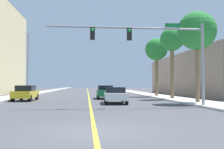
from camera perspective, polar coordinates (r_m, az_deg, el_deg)
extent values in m
plane|color=#47474C|center=(50.98, -5.30, -4.00)|extent=(192.00, 192.00, 0.00)
cube|color=#9E9B93|center=(51.75, -15.54, -3.82)|extent=(3.29, 168.00, 0.15)
cube|color=beige|center=(51.84, 4.92, -3.89)|extent=(3.29, 168.00, 0.15)
cube|color=yellow|center=(50.98, -5.30, -4.00)|extent=(0.16, 144.00, 0.01)
cube|color=gray|center=(42.98, 22.71, -0.12)|extent=(14.26, 27.36, 6.06)
cylinder|color=gray|center=(19.47, 19.36, 2.24)|extent=(0.20, 0.20, 5.81)
cylinder|color=gray|center=(18.24, 3.25, 10.23)|extent=(10.92, 0.14, 0.14)
cube|color=black|center=(18.18, 3.83, 8.83)|extent=(0.32, 0.24, 0.84)
sphere|color=green|center=(18.09, 3.90, 9.69)|extent=(0.20, 0.20, 0.20)
cube|color=black|center=(17.94, -4.33, 8.97)|extent=(0.32, 0.24, 0.84)
sphere|color=green|center=(17.86, -4.31, 9.85)|extent=(0.20, 0.20, 0.20)
cube|color=#147233|center=(19.07, 13.19, 10.51)|extent=(1.10, 0.04, 0.28)
cylinder|color=gray|center=(35.99, -18.05, 2.01)|extent=(0.16, 0.16, 8.05)
cube|color=beige|center=(36.53, -17.97, 8.56)|extent=(0.56, 0.28, 0.20)
cylinder|color=brown|center=(22.59, 18.27, 1.76)|extent=(0.33, 0.33, 5.92)
sphere|color=#287F33|center=(22.98, 18.18, 9.14)|extent=(3.20, 3.20, 3.20)
cone|color=#287F33|center=(23.30, 20.42, 8.52)|extent=(0.51, 1.73, 1.58)
cone|color=#287F33|center=(23.89, 18.35, 8.23)|extent=(1.57, 1.16, 1.28)
cone|color=#287F33|center=(23.19, 15.85, 8.51)|extent=(1.22, 1.49, 1.48)
cone|color=#287F33|center=(22.13, 16.93, 9.04)|extent=(1.11, 1.34, 1.50)
cone|color=#287F33|center=(22.27, 19.91, 9.01)|extent=(1.37, 0.80, 1.72)
cylinder|color=brown|center=(28.40, 13.10, 1.29)|extent=(0.40, 0.40, 6.29)
sphere|color=#287F33|center=(28.76, 13.04, 7.55)|extent=(2.52, 2.52, 2.52)
cone|color=#287F33|center=(28.92, 14.51, 7.11)|extent=(0.53, 1.30, 1.30)
cone|color=#287F33|center=(29.46, 12.76, 6.92)|extent=(1.23, 0.56, 1.32)
cone|color=#287F33|center=(28.51, 11.59, 7.22)|extent=(0.45, 1.28, 0.96)
cone|color=#287F33|center=(28.00, 13.35, 7.41)|extent=(1.35, 0.59, 1.15)
cylinder|color=brown|center=(34.36, 9.76, 0.48)|extent=(0.38, 0.38, 6.07)
sphere|color=#287F33|center=(34.64, 9.73, 5.50)|extent=(2.92, 2.92, 2.92)
cone|color=#287F33|center=(34.98, 11.04, 5.10)|extent=(0.64, 1.68, 1.25)
cone|color=#287F33|center=(35.47, 9.96, 4.99)|extent=(1.39, 0.92, 1.40)
cone|color=#287F33|center=(34.77, 8.30, 5.13)|extent=(0.97, 1.62, 1.39)
cone|color=#287F33|center=(33.99, 8.69, 5.30)|extent=(0.91, 1.20, 1.70)
cone|color=#287F33|center=(33.91, 10.60, 5.33)|extent=(1.34, 0.81, 1.41)
cube|color=#196638|center=(29.10, -1.56, -4.04)|extent=(1.86, 4.61, 0.69)
cube|color=black|center=(28.88, -1.53, -2.90)|extent=(1.60, 2.06, 0.47)
cylinder|color=black|center=(30.82, -3.22, -4.57)|extent=(0.23, 0.64, 0.64)
cylinder|color=black|center=(30.90, -0.26, -4.57)|extent=(0.23, 0.64, 0.64)
cylinder|color=black|center=(27.34, -3.02, -4.87)|extent=(0.23, 0.64, 0.64)
cylinder|color=black|center=(27.44, 0.31, -4.86)|extent=(0.23, 0.64, 0.64)
cube|color=gold|center=(26.63, -18.52, -4.14)|extent=(1.91, 3.92, 0.64)
cube|color=black|center=(26.68, -18.46, -2.87)|extent=(1.62, 1.96, 0.54)
cylinder|color=black|center=(25.12, -17.61, -5.00)|extent=(0.24, 0.65, 0.64)
cylinder|color=black|center=(25.54, -21.03, -4.91)|extent=(0.24, 0.65, 0.64)
cylinder|color=black|center=(27.80, -16.22, -4.74)|extent=(0.24, 0.65, 0.64)
cylinder|color=black|center=(28.19, -19.33, -4.67)|extent=(0.24, 0.65, 0.64)
cube|color=white|center=(21.83, 0.71, -4.78)|extent=(1.98, 4.36, 0.58)
cube|color=black|center=(21.82, 0.71, -3.41)|extent=(1.66, 1.99, 0.47)
cylinder|color=black|center=(23.40, -1.49, -5.32)|extent=(0.25, 0.65, 0.64)
cylinder|color=black|center=(23.49, 2.40, -5.30)|extent=(0.25, 0.65, 0.64)
cylinder|color=black|center=(20.22, -1.25, -5.80)|extent=(0.25, 0.65, 0.64)
cylinder|color=black|center=(20.33, 3.24, -5.78)|extent=(0.25, 0.65, 0.64)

